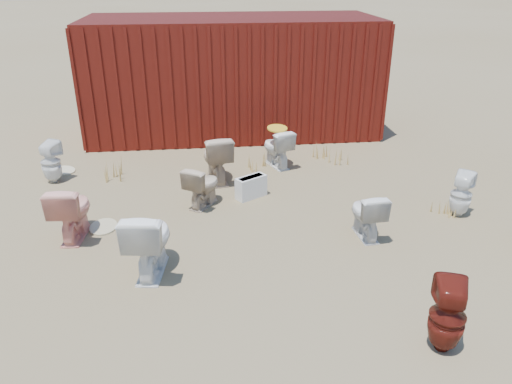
{
  "coord_description": "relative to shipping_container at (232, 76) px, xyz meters",
  "views": [
    {
      "loc": [
        -0.68,
        -5.56,
        3.41
      ],
      "look_at": [
        0.0,
        0.6,
        0.55
      ],
      "focal_mm": 35.0,
      "sensor_mm": 36.0,
      "label": 1
    }
  ],
  "objects": [
    {
      "name": "ground",
      "position": [
        0.0,
        -5.2,
        -1.2
      ],
      "size": [
        100.0,
        100.0,
        0.0
      ],
      "primitive_type": "plane",
      "color": "brown",
      "rests_on": "ground"
    },
    {
      "name": "shipping_container",
      "position": [
        0.0,
        0.0,
        0.0
      ],
      "size": [
        6.0,
        2.4,
        2.4
      ],
      "primitive_type": "cube",
      "color": "#45120B",
      "rests_on": "ground"
    },
    {
      "name": "toilet_front_a",
      "position": [
        -1.38,
        -5.56,
        -0.77
      ],
      "size": [
        0.6,
        0.9,
        0.86
      ],
      "primitive_type": "imported",
      "rotation": [
        0.0,
        0.0,
        3.0
      ],
      "color": "white",
      "rests_on": "ground"
    },
    {
      "name": "toilet_front_pink",
      "position": [
        -2.48,
        -4.59,
        -0.81
      ],
      "size": [
        0.51,
        0.81,
        0.79
      ],
      "primitive_type": "imported",
      "rotation": [
        0.0,
        0.0,
        3.05
      ],
      "color": "#F49E8D",
      "rests_on": "ground"
    },
    {
      "name": "toilet_front_c",
      "position": [
        1.45,
        -5.0,
        -0.87
      ],
      "size": [
        0.42,
        0.68,
        0.67
      ],
      "primitive_type": "imported",
      "rotation": [
        0.0,
        0.0,
        3.22
      ],
      "color": "silver",
      "rests_on": "ground"
    },
    {
      "name": "toilet_front_maroon",
      "position": [
        1.52,
        -7.22,
        -0.82
      ],
      "size": [
        0.44,
        0.45,
        0.76
      ],
      "primitive_type": "imported",
      "rotation": [
        0.0,
        0.0,
        2.8
      ],
      "color": "#5F1810",
      "rests_on": "ground"
    },
    {
      "name": "toilet_back_a",
      "position": [
        -3.25,
        -2.61,
        -0.84
      ],
      "size": [
        0.44,
        0.44,
        0.72
      ],
      "primitive_type": "imported",
      "rotation": [
        0.0,
        0.0,
        2.67
      ],
      "color": "white",
      "rests_on": "ground"
    },
    {
      "name": "toilet_back_beige_left",
      "position": [
        -0.48,
        -2.87,
        -0.78
      ],
      "size": [
        0.59,
        0.88,
        0.83
      ],
      "primitive_type": "imported",
      "rotation": [
        0.0,
        0.0,
        3.31
      ],
      "color": "#C8AF92",
      "rests_on": "ground"
    },
    {
      "name": "toilet_back_beige_right",
      "position": [
        -0.73,
        -3.8,
        -0.87
      ],
      "size": [
        0.66,
        0.74,
        0.66
      ],
      "primitive_type": "imported",
      "rotation": [
        0.0,
        0.0,
        2.56
      ],
      "color": "#C1AA8D",
      "rests_on": "ground"
    },
    {
      "name": "toilet_back_yellowlid",
      "position": [
        0.64,
        -2.31,
        -0.85
      ],
      "size": [
        0.62,
        0.79,
        0.71
      ],
      "primitive_type": "imported",
      "rotation": [
        0.0,
        0.0,
        3.51
      ],
      "color": "white",
      "rests_on": "ground"
    },
    {
      "name": "toilet_back_e",
      "position": [
        3.02,
        -4.56,
        -0.86
      ],
      "size": [
        0.43,
        0.44,
        0.68
      ],
      "primitive_type": "imported",
      "rotation": [
        0.0,
        0.0,
        2.41
      ],
      "color": "white",
      "rests_on": "ground"
    },
    {
      "name": "yellow_lid",
      "position": [
        0.64,
        -2.31,
        -0.48
      ],
      "size": [
        0.36,
        0.45,
        0.02
      ],
      "primitive_type": "ellipsoid",
      "color": "gold",
      "rests_on": "toilet_back_yellowlid"
    },
    {
      "name": "loose_tank",
      "position": [
        0.03,
        -3.6,
        -1.02
      ],
      "size": [
        0.53,
        0.43,
        0.35
      ],
      "primitive_type": "cube",
      "rotation": [
        0.0,
        0.0,
        0.55
      ],
      "color": "white",
      "rests_on": "ground"
    },
    {
      "name": "loose_lid_near",
      "position": [
        -2.15,
        -4.37,
        -1.19
      ],
      "size": [
        0.39,
        0.5,
        0.02
      ],
      "primitive_type": "ellipsoid",
      "rotation": [
        0.0,
        0.0,
        0.01
      ],
      "color": "#BDB289",
      "rests_on": "ground"
    },
    {
      "name": "loose_lid_far",
      "position": [
        -3.2,
        -2.14,
        -1.19
      ],
      "size": [
        0.57,
        0.59,
        0.02
      ],
      "primitive_type": "ellipsoid",
      "rotation": [
        0.0,
        0.0,
        0.65
      ],
      "color": "beige",
      "rests_on": "ground"
    },
    {
      "name": "weed_clump_a",
      "position": [
        -2.28,
        -2.6,
        -1.03
      ],
      "size": [
        0.36,
        0.36,
        0.34
      ],
      "primitive_type": "cone",
      "color": "#B49148",
      "rests_on": "ground"
    },
    {
      "name": "weed_clump_b",
      "position": [
        0.28,
        -2.41,
        -1.06
      ],
      "size": [
        0.32,
        0.32,
        0.28
      ],
      "primitive_type": "cone",
      "color": "#B49148",
      "rests_on": "ground"
    },
    {
      "name": "weed_clump_c",
      "position": [
        1.81,
        -2.34,
        -1.05
      ],
      "size": [
        0.36,
        0.36,
        0.29
      ],
      "primitive_type": "cone",
      "color": "#B49148",
      "rests_on": "ground"
    },
    {
      "name": "weed_clump_d",
      "position": [
        -0.53,
        -1.7,
        -1.05
      ],
      "size": [
        0.3,
        0.3,
        0.29
      ],
      "primitive_type": "cone",
      "color": "#B49148",
      "rests_on": "ground"
    },
    {
      "name": "weed_clump_e",
      "position": [
        1.49,
        -1.9,
        -1.05
      ],
      "size": [
        0.34,
        0.34,
        0.29
      ],
      "primitive_type": "cone",
      "color": "#B49148",
      "rests_on": "ground"
    },
    {
      "name": "weed_clump_f",
      "position": [
        2.8,
        -4.52,
        -1.1
      ],
      "size": [
        0.28,
        0.28,
        0.21
      ],
      "primitive_type": "cone",
      "color": "#B49148",
      "rests_on": "ground"
    }
  ]
}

